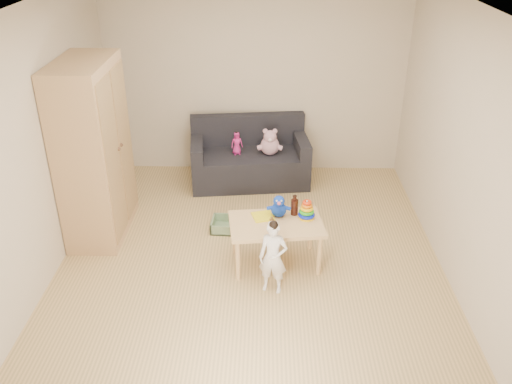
{
  "coord_description": "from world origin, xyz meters",
  "views": [
    {
      "loc": [
        0.15,
        -4.82,
        3.33
      ],
      "look_at": [
        0.05,
        0.25,
        0.65
      ],
      "focal_mm": 38.0,
      "sensor_mm": 36.0,
      "label": 1
    }
  ],
  "objects_px": {
    "wardrobe": "(94,151)",
    "sofa": "(250,167)",
    "play_table": "(276,243)",
    "toddler": "(273,258)"
  },
  "relations": [
    {
      "from": "wardrobe",
      "to": "sofa",
      "type": "relative_size",
      "value": 1.28
    },
    {
      "from": "sofa",
      "to": "toddler",
      "type": "distance_m",
      "value": 2.37
    },
    {
      "from": "wardrobe",
      "to": "play_table",
      "type": "relative_size",
      "value": 2.09
    },
    {
      "from": "wardrobe",
      "to": "play_table",
      "type": "distance_m",
      "value": 2.21
    },
    {
      "from": "play_table",
      "to": "toddler",
      "type": "distance_m",
      "value": 0.47
    },
    {
      "from": "sofa",
      "to": "toddler",
      "type": "bearing_deg",
      "value": -89.4
    },
    {
      "from": "wardrobe",
      "to": "sofa",
      "type": "distance_m",
      "value": 2.21
    },
    {
      "from": "sofa",
      "to": "play_table",
      "type": "relative_size",
      "value": 1.64
    },
    {
      "from": "play_table",
      "to": "sofa",
      "type": "bearing_deg",
      "value": 99.77
    },
    {
      "from": "wardrobe",
      "to": "play_table",
      "type": "height_order",
      "value": "wardrobe"
    }
  ]
}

